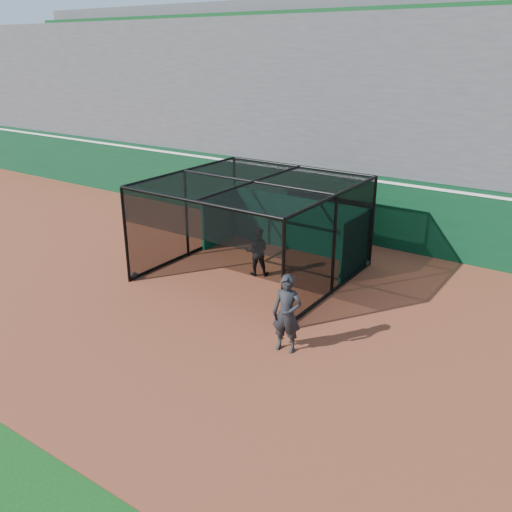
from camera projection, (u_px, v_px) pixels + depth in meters
The scene contains 6 objects.
ground at pixel (187, 323), 13.93m from camera, with size 120.00×120.00×0.00m, color brown.
outfield_wall at pixel (338, 203), 20.01m from camera, with size 50.00×0.50×2.50m.
grandstand at pixel (384, 105), 21.76m from camera, with size 50.00×7.85×8.95m.
batting_cage at pixel (254, 229), 16.55m from camera, with size 5.55×5.47×2.93m.
batter at pixel (257, 251), 16.68m from camera, with size 0.74×0.58×1.53m, color black.
on_deck_player at pixel (287, 314), 12.38m from camera, with size 0.77×0.59×1.88m.
Camera 1 is at (8.49, -9.18, 6.62)m, focal length 38.00 mm.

